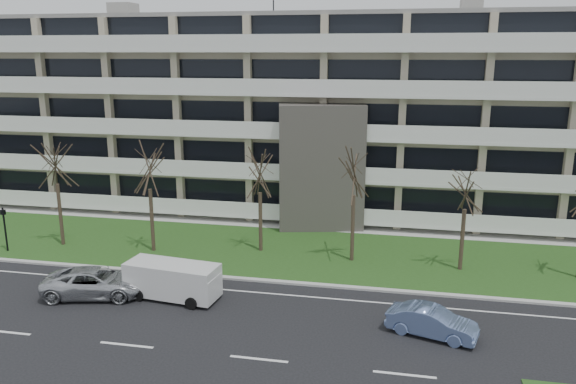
% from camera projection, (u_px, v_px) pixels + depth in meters
% --- Properties ---
extents(ground, '(160.00, 160.00, 0.00)m').
position_uv_depth(ground, '(259.00, 359.00, 23.55)').
color(ground, black).
rests_on(ground, ground).
extents(grass_verge, '(90.00, 10.00, 0.06)m').
position_uv_depth(grass_verge, '(308.00, 253.00, 35.91)').
color(grass_verge, '#214416').
rests_on(grass_verge, ground).
extents(curb, '(90.00, 0.35, 0.12)m').
position_uv_depth(curb, '(294.00, 283.00, 31.14)').
color(curb, '#B2B2AD').
rests_on(curb, ground).
extents(sidewalk, '(90.00, 2.00, 0.08)m').
position_uv_depth(sidewalk, '(320.00, 227.00, 41.14)').
color(sidewalk, '#B2B2AD').
rests_on(sidewalk, ground).
extents(lane_edge_line, '(90.00, 0.12, 0.01)m').
position_uv_depth(lane_edge_line, '(289.00, 295.00, 29.73)').
color(lane_edge_line, white).
rests_on(lane_edge_line, ground).
extents(apartment_building, '(60.50, 15.10, 18.75)m').
position_uv_depth(apartment_building, '(333.00, 114.00, 45.78)').
color(apartment_building, tan).
rests_on(apartment_building, ground).
extents(silver_pickup, '(5.75, 3.55, 1.49)m').
position_uv_depth(silver_pickup, '(95.00, 282.00, 29.52)').
color(silver_pickup, '#B9BCC1').
rests_on(silver_pickup, ground).
extents(blue_sedan, '(4.27, 2.50, 1.33)m').
position_uv_depth(blue_sedan, '(432.00, 322.00, 25.37)').
color(blue_sedan, '#7994D3').
rests_on(blue_sedan, ground).
extents(white_van, '(5.07, 2.46, 1.89)m').
position_uv_depth(white_van, '(173.00, 278.00, 29.12)').
color(white_van, silver).
rests_on(white_van, ground).
extents(pedestrian_signal, '(0.31, 0.26, 2.94)m').
position_uv_depth(pedestrian_signal, '(4.00, 224.00, 35.76)').
color(pedestrian_signal, black).
rests_on(pedestrian_signal, ground).
extents(tree_1, '(3.74, 3.74, 7.47)m').
position_uv_depth(tree_1, '(55.00, 159.00, 36.02)').
color(tree_1, '#382B21').
rests_on(tree_1, ground).
extents(tree_2, '(3.70, 3.70, 7.39)m').
position_uv_depth(tree_2, '(148.00, 164.00, 34.90)').
color(tree_2, '#382B21').
rests_on(tree_2, ground).
extents(tree_3, '(3.48, 3.48, 6.97)m').
position_uv_depth(tree_3, '(260.00, 169.00, 34.98)').
color(tree_3, '#382B21').
rests_on(tree_3, ground).
extents(tree_4, '(3.74, 3.74, 7.47)m').
position_uv_depth(tree_4, '(354.00, 169.00, 33.20)').
color(tree_4, '#382B21').
rests_on(tree_4, ground).
extents(tree_5, '(3.33, 3.33, 6.66)m').
position_uv_depth(tree_5, '(466.00, 185.00, 31.89)').
color(tree_5, '#382B21').
rests_on(tree_5, ground).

